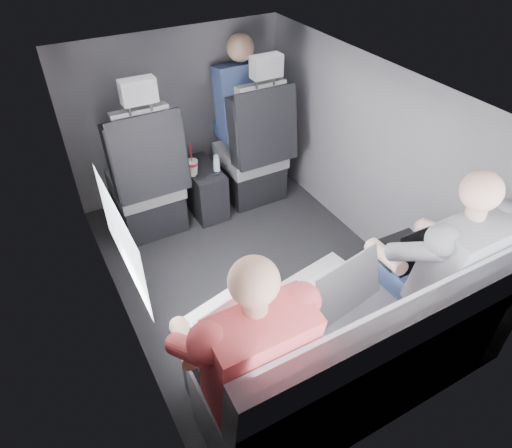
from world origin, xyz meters
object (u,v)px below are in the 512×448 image
front_seat_right (254,156)px  laptop_white (224,317)px  rear_bench (357,359)px  passenger_rear_left (243,353)px  center_console (203,189)px  front_seat_left (148,186)px  laptop_silver (333,284)px  soda_cup (192,167)px  water_bottle (217,164)px  passenger_rear_right (435,265)px  laptop_black (409,249)px  passenger_front_right (242,103)px

front_seat_right → laptop_white: front_seat_right is taller
rear_bench → passenger_rear_left: (-0.60, 0.09, 0.33)m
center_console → rear_bench: (-0.00, -1.94, 0.11)m
front_seat_left → passenger_rear_left: (-0.15, -1.81, 0.24)m
laptop_silver → soda_cup: bearing=92.7°
water_bottle → laptop_white: size_ratio=0.43×
center_console → passenger_rear_right: bearing=-74.1°
front_seat_right → laptop_white: size_ratio=3.76×
front_seat_left → laptop_silver: (0.43, -1.67, 0.24)m
center_console → laptop_silver: laptop_silver is taller
water_bottle → laptop_white: (-0.66, -1.52, 0.16)m
soda_cup → laptop_black: (0.60, -1.62, 0.16)m
front_seat_right → passenger_rear_right: bearing=-87.6°
laptop_white → laptop_black: laptop_black is taller
soda_cup → laptop_silver: size_ratio=0.61×
rear_bench → soda_cup: rear_bench is taller
laptop_black → passenger_rear_left: (-1.10, -0.16, 0.01)m
center_console → passenger_rear_left: (-0.60, -1.85, 0.44)m
center_console → laptop_white: (-0.58, -1.63, 0.43)m
front_seat_left → laptop_white: front_seat_left is taller
center_console → rear_bench: 1.94m
center_console → passenger_front_right: (0.48, 0.22, 0.56)m
front_seat_right → passenger_rear_left: size_ratio=1.01×
rear_bench → front_seat_left: bearing=103.3°
laptop_silver → laptop_white: bearing=171.8°
laptop_silver → passenger_rear_left: bearing=-166.3°
front_seat_right → passenger_rear_left: (-1.05, -1.81, 0.24)m
laptop_white → laptop_silver: bearing=-8.2°
front_seat_left → passenger_rear_right: front_seat_left is taller
center_console → laptop_white: size_ratio=1.43×
passenger_rear_right → rear_bench: bearing=-169.8°
rear_bench → passenger_rear_left: 0.69m
laptop_white → center_console: bearing=70.4°
passenger_rear_left → passenger_front_right: size_ratio=1.44×
laptop_white → soda_cup: bearing=72.8°
passenger_rear_left → center_console: bearing=72.1°
front_seat_left → water_bottle: (0.53, -0.07, 0.07)m
rear_bench → laptop_silver: bearing=94.5°
center_console → passenger_front_right: bearing=24.5°
laptop_black → laptop_white: bearing=176.9°
passenger_rear_right → passenger_rear_left: bearing=180.0°
front_seat_right → soda_cup: 0.55m
front_seat_left → soda_cup: bearing=-3.4°
front_seat_left → water_bottle: 0.54m
laptop_silver → passenger_rear_left: (-0.58, -0.14, -0.00)m
laptop_white → front_seat_right: bearing=57.0°
center_console → laptop_black: 1.81m
front_seat_right → center_console: bearing=174.9°
passenger_rear_left → front_seat_left: bearing=85.4°
passenger_rear_left → laptop_black: bearing=8.4°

